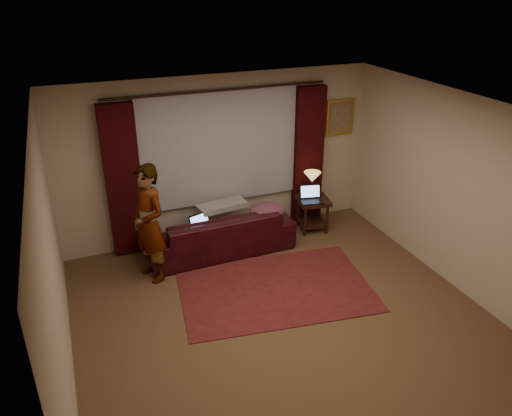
{
  "coord_description": "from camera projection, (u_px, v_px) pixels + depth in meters",
  "views": [
    {
      "loc": [
        -2.18,
        -4.54,
        3.94
      ],
      "look_at": [
        0.1,
        1.2,
        1.0
      ],
      "focal_mm": 35.0,
      "sensor_mm": 36.0,
      "label": 1
    }
  ],
  "objects": [
    {
      "name": "area_rug",
      "position": [
        275.0,
        288.0,
        6.84
      ],
      "size": [
        2.78,
        2.05,
        0.01
      ],
      "primitive_type": "cube",
      "rotation": [
        0.0,
        0.0,
        -0.14
      ],
      "color": "maroon",
      "rests_on": "floor"
    },
    {
      "name": "person",
      "position": [
        149.0,
        224.0,
        6.75
      ],
      "size": [
        0.64,
        0.64,
        1.69
      ],
      "primitive_type": "imported",
      "rotation": [
        0.0,
        0.0,
        -1.2
      ],
      "color": "gray",
      "rests_on": "floor"
    },
    {
      "name": "tiffany_lamp",
      "position": [
        312.0,
        185.0,
        8.13
      ],
      "size": [
        0.37,
        0.37,
        0.44
      ],
      "primitive_type": null,
      "rotation": [
        0.0,
        0.0,
        -0.46
      ],
      "color": "olive",
      "rests_on": "end_table"
    },
    {
      "name": "wall_left",
      "position": [
        53.0,
        272.0,
        4.84
      ],
      "size": [
        0.02,
        5.0,
        2.6
      ],
      "primitive_type": "cube",
      "color": "#C1B196",
      "rests_on": "ground"
    },
    {
      "name": "throw_blanket",
      "position": [
        221.0,
        191.0,
        7.59
      ],
      "size": [
        0.79,
        0.41,
        0.09
      ],
      "primitive_type": "cube",
      "rotation": [
        0.0,
        0.0,
        0.14
      ],
      "color": "gray",
      "rests_on": "sofa"
    },
    {
      "name": "picture_frame",
      "position": [
        340.0,
        117.0,
        8.25
      ],
      "size": [
        0.5,
        0.04,
        0.6
      ],
      "primitive_type": "cube",
      "color": "#B58E32",
      "rests_on": "wall_back"
    },
    {
      "name": "wall_right",
      "position": [
        461.0,
        195.0,
        6.51
      ],
      "size": [
        0.02,
        5.0,
        2.6
      ],
      "primitive_type": "cube",
      "color": "#C1B196",
      "rests_on": "ground"
    },
    {
      "name": "sofa",
      "position": [
        218.0,
        224.0,
        7.6
      ],
      "size": [
        2.26,
        1.02,
        0.9
      ],
      "primitive_type": "imported",
      "rotation": [
        0.0,
        0.0,
        3.16
      ],
      "color": "black",
      "rests_on": "floor"
    },
    {
      "name": "laptop_table",
      "position": [
        312.0,
        195.0,
        8.0
      ],
      "size": [
        0.42,
        0.44,
        0.25
      ],
      "primitive_type": null,
      "rotation": [
        0.0,
        0.0,
        -0.22
      ],
      "color": "black",
      "rests_on": "end_table"
    },
    {
      "name": "drape_left",
      "position": [
        123.0,
        182.0,
        7.23
      ],
      "size": [
        0.5,
        0.14,
        2.3
      ],
      "primitive_type": "cube",
      "color": "black",
      "rests_on": "floor"
    },
    {
      "name": "wall_front",
      "position": [
        434.0,
        378.0,
        3.58
      ],
      "size": [
        5.0,
        0.02,
        2.6
      ],
      "primitive_type": "cube",
      "color": "#C1B196",
      "rests_on": "ground"
    },
    {
      "name": "laptop_sofa",
      "position": [
        204.0,
        225.0,
        7.32
      ],
      "size": [
        0.43,
        0.45,
        0.24
      ],
      "primitive_type": null,
      "rotation": [
        0.0,
        0.0,
        0.32
      ],
      "color": "black",
      "rests_on": "sofa"
    },
    {
      "name": "wall_back",
      "position": [
        219.0,
        158.0,
        7.77
      ],
      "size": [
        5.0,
        0.02,
        2.6
      ],
      "primitive_type": "cube",
      "color": "#C1B196",
      "rests_on": "ground"
    },
    {
      "name": "floor",
      "position": [
        284.0,
        320.0,
        6.23
      ],
      "size": [
        5.0,
        5.0,
        0.01
      ],
      "primitive_type": "cube",
      "color": "brown",
      "rests_on": "ground"
    },
    {
      "name": "clothing_pile",
      "position": [
        267.0,
        211.0,
        7.72
      ],
      "size": [
        0.66,
        0.56,
        0.24
      ],
      "primitive_type": "ellipsoid",
      "rotation": [
        0.0,
        0.0,
        0.24
      ],
      "color": "brown",
      "rests_on": "sofa"
    },
    {
      "name": "sheer_curtain",
      "position": [
        220.0,
        147.0,
        7.63
      ],
      "size": [
        2.5,
        0.05,
        1.8
      ],
      "primitive_type": "cube",
      "color": "#A3A4AB",
      "rests_on": "wall_back"
    },
    {
      "name": "end_table",
      "position": [
        312.0,
        214.0,
        8.29
      ],
      "size": [
        0.57,
        0.57,
        0.57
      ],
      "primitive_type": "cube",
      "rotation": [
        0.0,
        0.0,
        -0.16
      ],
      "color": "black",
      "rests_on": "floor"
    },
    {
      "name": "curtain_rod",
      "position": [
        219.0,
        90.0,
        7.21
      ],
      "size": [
        0.04,
        0.04,
        3.4
      ],
      "primitive_type": "cylinder",
      "color": "black",
      "rests_on": "wall_back"
    },
    {
      "name": "drape_right",
      "position": [
        308.0,
        156.0,
        8.23
      ],
      "size": [
        0.5,
        0.14,
        2.3
      ],
      "primitive_type": "cube",
      "color": "black",
      "rests_on": "floor"
    },
    {
      "name": "ceiling",
      "position": [
        290.0,
        116.0,
        5.11
      ],
      "size": [
        5.0,
        5.0,
        0.02
      ],
      "primitive_type": "cube",
      "color": "silver",
      "rests_on": "ground"
    }
  ]
}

